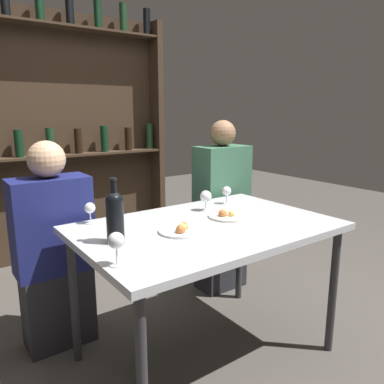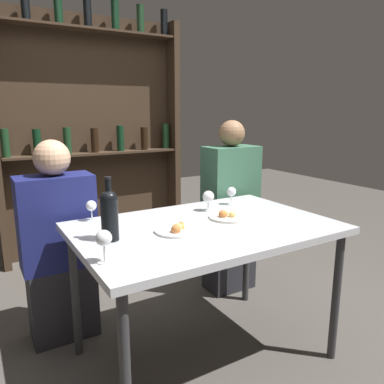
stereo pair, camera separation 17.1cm
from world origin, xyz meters
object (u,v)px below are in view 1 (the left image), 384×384
wine_glass_1 (116,242)px  wine_glass_3 (206,197)px  seated_person_left (54,253)px  food_plate_1 (182,230)px  wine_glass_0 (90,209)px  food_plate_0 (228,215)px  wine_glass_2 (227,192)px  wine_bottle (115,215)px  seated_person_right (221,212)px

wine_glass_1 → wine_glass_3: wine_glass_1 is taller
seated_person_left → food_plate_1: bearing=-54.6°
wine_glass_0 → food_plate_1: bearing=-53.0°
wine_glass_1 → food_plate_0: size_ratio=0.59×
wine_glass_2 → food_plate_1: size_ratio=0.49×
seated_person_left → wine_glass_3: bearing=-25.3°
wine_bottle → wine_glass_2: bearing=15.9°
wine_glass_0 → food_plate_1: wine_glass_0 is taller
wine_bottle → seated_person_left: 0.67m
wine_bottle → food_plate_0: wine_bottle is taller
wine_glass_2 → wine_glass_3: wine_glass_3 is taller
food_plate_0 → food_plate_1: 0.36m
food_plate_0 → seated_person_right: size_ratio=0.18×
wine_glass_0 → seated_person_right: seated_person_right is taller
wine_glass_3 → food_plate_1: 0.43m
wine_glass_1 → wine_glass_3: 0.88m
wine_glass_2 → seated_person_left: bearing=162.1°
seated_person_left → seated_person_right: size_ratio=0.93×
wine_glass_1 → wine_bottle: bearing=66.3°
wine_glass_1 → seated_person_right: (1.21, 0.81, -0.26)m
food_plate_1 → wine_bottle: bearing=170.1°
wine_glass_2 → food_plate_0: 0.32m
wine_glass_0 → seated_person_left: 0.39m
wine_glass_1 → food_plate_1: bearing=23.3°
wine_glass_1 → food_plate_0: bearing=17.7°
food_plate_1 → seated_person_right: seated_person_right is taller
food_plate_0 → food_plate_1: (-0.35, -0.07, 0.00)m
wine_glass_3 → food_plate_0: wine_glass_3 is taller
food_plate_0 → seated_person_right: seated_person_right is taller
wine_glass_0 → wine_glass_2: 0.86m
seated_person_left → wine_bottle: bearing=-77.6°
wine_glass_0 → wine_glass_2: size_ratio=1.00×
wine_glass_1 → wine_glass_3: (0.77, 0.43, -0.01)m
wine_glass_0 → seated_person_right: 1.14m
seated_person_right → wine_glass_3: bearing=-139.9°
wine_bottle → wine_glass_3: (0.66, 0.20, -0.05)m
wine_glass_2 → food_plate_1: 0.63m
wine_glass_2 → seated_person_left: (-1.00, 0.32, -0.28)m
wine_glass_2 → seated_person_right: size_ratio=0.09×
wine_bottle → seated_person_right: seated_person_right is taller
wine_glass_3 → seated_person_right: seated_person_right is taller
wine_glass_1 → food_plate_0: wine_glass_1 is taller
wine_bottle → wine_glass_2: 0.91m
wine_bottle → seated_person_left: seated_person_left is taller
wine_glass_3 → seated_person_right: 0.63m
food_plate_0 → food_plate_1: size_ratio=0.98×
food_plate_1 → seated_person_left: size_ratio=0.19×
seated_person_right → seated_person_left: bearing=-180.0°
wine_glass_1 → wine_glass_2: bearing=26.5°
food_plate_0 → wine_glass_2: bearing=50.3°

